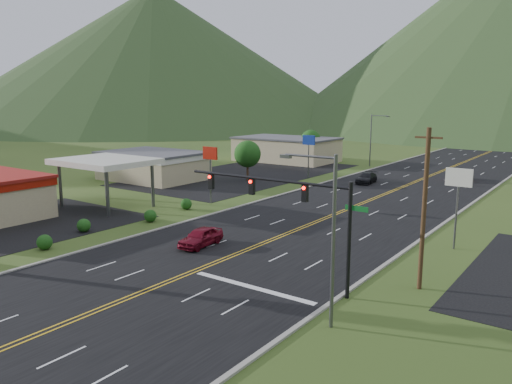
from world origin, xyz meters
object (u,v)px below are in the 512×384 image
Objects in this scene: streetlight_west at (373,137)px; car_red_near at (201,237)px; streetlight_east at (328,229)px; gas_canopy at (105,163)px; traffic_signal at (291,202)px; car_dark_mid at (367,178)px; car_red_far at (461,175)px.

streetlight_west is 53.99m from car_red_near.
gas_canopy is (-33.18, 12.00, -0.31)m from streetlight_east.
car_red_near is (8.04, -53.20, -4.44)m from streetlight_west.
streetlight_west reaches higher than car_red_near.
streetlight_east is at bearing -19.88° from gas_canopy.
traffic_signal reaches higher than gas_canopy.
car_dark_mid is at bearing -69.16° from streetlight_west.
streetlight_west is 2.07× the size of car_red_near.
streetlight_east is 0.90× the size of gas_canopy.
car_red_far is at bearing 91.90° from traffic_signal.
traffic_signal is 1.31× the size of gas_canopy.
car_red_near is at bearing -81.41° from streetlight_west.
car_dark_mid is 1.02× the size of car_red_far.
gas_canopy is at bearing 59.77° from car_red_far.
streetlight_east is 35.28m from gas_canopy.
car_red_far is (-6.33, 53.23, -4.38)m from streetlight_east.
car_dark_mid is (6.46, -16.96, -4.46)m from streetlight_west.
traffic_signal is at bearing -72.03° from streetlight_west.
traffic_signal is 1.46× the size of streetlight_east.
car_red_far is at bearing 56.93° from gas_canopy.
gas_canopy reaches higher than car_red_near.
streetlight_east reaches higher than gas_canopy.
streetlight_east is at bearing -40.39° from traffic_signal.
car_red_far is (16.53, -6.77, -4.38)m from streetlight_west.
car_red_near reaches higher than car_dark_mid.
streetlight_west is at bearing 107.97° from traffic_signal.
car_red_near is 36.28m from car_dark_mid.
car_red_near is at bearing 164.52° from traffic_signal.
gas_canopy is at bearing 160.12° from streetlight_east.
car_red_far reaches higher than car_dark_mid.
streetlight_west is 18.39m from car_red_far.
car_red_near is 47.20m from car_red_far.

